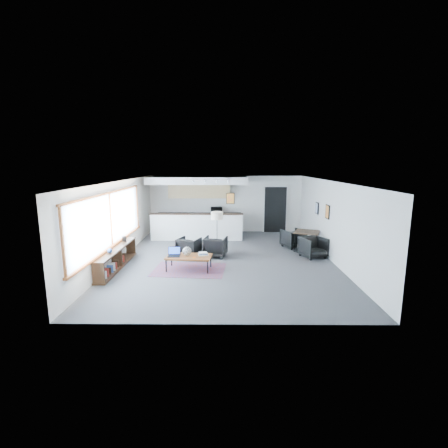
{
  "coord_description": "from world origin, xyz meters",
  "views": [
    {
      "loc": [
        0.05,
        -10.49,
        3.17
      ],
      "look_at": [
        -0.04,
        0.4,
        1.12
      ],
      "focal_mm": 26.0,
      "sensor_mm": 36.0,
      "label": 1
    }
  ],
  "objects_px": {
    "armchair_left": "(189,246)",
    "book_stack": "(203,254)",
    "coffee_table": "(189,257)",
    "dining_chair_far": "(293,239)",
    "armchair_right": "(215,246)",
    "dining_table": "(307,233)",
    "floor_lamp": "(217,217)",
    "dining_chair_near": "(313,248)",
    "laptop": "(174,253)",
    "ceramic_pot": "(187,251)",
    "microwave": "(216,209)"
  },
  "relations": [
    {
      "from": "microwave",
      "to": "dining_chair_near",
      "type": "bearing_deg",
      "value": -57.49
    },
    {
      "from": "armchair_right",
      "to": "microwave",
      "type": "bearing_deg",
      "value": -77.97
    },
    {
      "from": "dining_table",
      "to": "book_stack",
      "type": "bearing_deg",
      "value": -149.39
    },
    {
      "from": "book_stack",
      "to": "dining_chair_far",
      "type": "bearing_deg",
      "value": 38.79
    },
    {
      "from": "armchair_left",
      "to": "coffee_table",
      "type": "bearing_deg",
      "value": 116.11
    },
    {
      "from": "armchair_right",
      "to": "dining_table",
      "type": "relative_size",
      "value": 0.68
    },
    {
      "from": "laptop",
      "to": "armchair_right",
      "type": "bearing_deg",
      "value": 47.82
    },
    {
      "from": "armchair_left",
      "to": "book_stack",
      "type": "bearing_deg",
      "value": 132.75
    },
    {
      "from": "armchair_right",
      "to": "ceramic_pot",
      "type": "bearing_deg",
      "value": 71.05
    },
    {
      "from": "armchair_right",
      "to": "dining_chair_near",
      "type": "bearing_deg",
      "value": -170.78
    },
    {
      "from": "laptop",
      "to": "armchair_right",
      "type": "relative_size",
      "value": 0.49
    },
    {
      "from": "dining_chair_near",
      "to": "book_stack",
      "type": "bearing_deg",
      "value": 177.47
    },
    {
      "from": "armchair_right",
      "to": "dining_table",
      "type": "height_order",
      "value": "armchair_right"
    },
    {
      "from": "laptop",
      "to": "book_stack",
      "type": "height_order",
      "value": "laptop"
    },
    {
      "from": "ceramic_pot",
      "to": "dining_chair_near",
      "type": "distance_m",
      "value": 4.36
    },
    {
      "from": "coffee_table",
      "to": "armchair_left",
      "type": "bearing_deg",
      "value": 101.96
    },
    {
      "from": "laptop",
      "to": "armchair_right",
      "type": "distance_m",
      "value": 1.87
    },
    {
      "from": "armchair_left",
      "to": "dining_chair_near",
      "type": "height_order",
      "value": "armchair_left"
    },
    {
      "from": "dining_table",
      "to": "dining_chair_near",
      "type": "height_order",
      "value": "dining_table"
    },
    {
      "from": "ceramic_pot",
      "to": "dining_chair_near",
      "type": "xyz_separation_m",
      "value": [
        4.14,
        1.33,
        -0.24
      ]
    },
    {
      "from": "dining_chair_near",
      "to": "microwave",
      "type": "bearing_deg",
      "value": 109.26
    },
    {
      "from": "book_stack",
      "to": "dining_chair_far",
      "type": "height_order",
      "value": "dining_chair_far"
    },
    {
      "from": "floor_lamp",
      "to": "dining_table",
      "type": "relative_size",
      "value": 1.31
    },
    {
      "from": "armchair_right",
      "to": "floor_lamp",
      "type": "height_order",
      "value": "floor_lamp"
    },
    {
      "from": "dining_chair_far",
      "to": "book_stack",
      "type": "bearing_deg",
      "value": 14.32
    },
    {
      "from": "coffee_table",
      "to": "microwave",
      "type": "xyz_separation_m",
      "value": [
        0.66,
        5.28,
        0.69
      ]
    },
    {
      "from": "armchair_right",
      "to": "laptop",
      "type": "bearing_deg",
      "value": 60.95
    },
    {
      "from": "dining_chair_near",
      "to": "microwave",
      "type": "distance_m",
      "value": 5.26
    },
    {
      "from": "laptop",
      "to": "ceramic_pot",
      "type": "relative_size",
      "value": 1.37
    },
    {
      "from": "dining_table",
      "to": "dining_chair_near",
      "type": "xyz_separation_m",
      "value": [
        -0.0,
        -0.88,
        -0.33
      ]
    },
    {
      "from": "floor_lamp",
      "to": "dining_chair_near",
      "type": "distance_m",
      "value": 3.5
    },
    {
      "from": "book_stack",
      "to": "armchair_right",
      "type": "height_order",
      "value": "armchair_right"
    },
    {
      "from": "armchair_left",
      "to": "dining_table",
      "type": "bearing_deg",
      "value": -150.02
    },
    {
      "from": "dining_table",
      "to": "dining_chair_far",
      "type": "height_order",
      "value": "dining_table"
    },
    {
      "from": "laptop",
      "to": "dining_chair_far",
      "type": "distance_m",
      "value": 4.91
    },
    {
      "from": "ceramic_pot",
      "to": "microwave",
      "type": "distance_m",
      "value": 5.32
    },
    {
      "from": "armchair_left",
      "to": "armchair_right",
      "type": "relative_size",
      "value": 0.94
    },
    {
      "from": "dining_chair_near",
      "to": "ceramic_pot",
      "type": "bearing_deg",
      "value": 175.97
    },
    {
      "from": "ceramic_pot",
      "to": "armchair_right",
      "type": "bearing_deg",
      "value": 60.33
    },
    {
      "from": "laptop",
      "to": "dining_chair_far",
      "type": "height_order",
      "value": "laptop"
    },
    {
      "from": "laptop",
      "to": "floor_lamp",
      "type": "relative_size",
      "value": 0.25
    },
    {
      "from": "floor_lamp",
      "to": "microwave",
      "type": "bearing_deg",
      "value": 92.21
    },
    {
      "from": "ceramic_pot",
      "to": "dining_table",
      "type": "height_order",
      "value": "dining_table"
    },
    {
      "from": "dining_chair_far",
      "to": "armchair_right",
      "type": "bearing_deg",
      "value": -1.48
    },
    {
      "from": "dining_chair_near",
      "to": "armchair_left",
      "type": "bearing_deg",
      "value": 156.78
    },
    {
      "from": "coffee_table",
      "to": "dining_chair_near",
      "type": "relative_size",
      "value": 2.12
    },
    {
      "from": "laptop",
      "to": "dining_chair_near",
      "type": "relative_size",
      "value": 0.57
    },
    {
      "from": "ceramic_pot",
      "to": "armchair_left",
      "type": "bearing_deg",
      "value": 94.33
    },
    {
      "from": "laptop",
      "to": "armchair_left",
      "type": "bearing_deg",
      "value": 76.81
    },
    {
      "from": "microwave",
      "to": "floor_lamp",
      "type": "bearing_deg",
      "value": -96.4
    }
  ]
}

